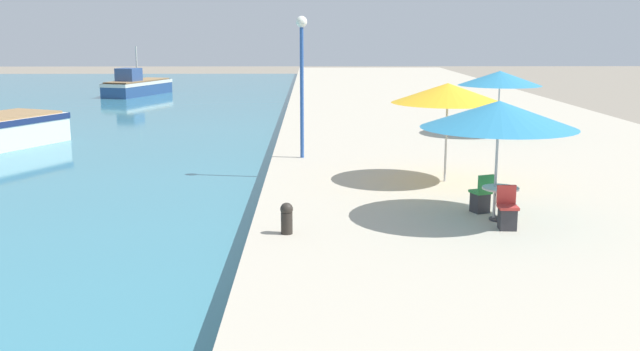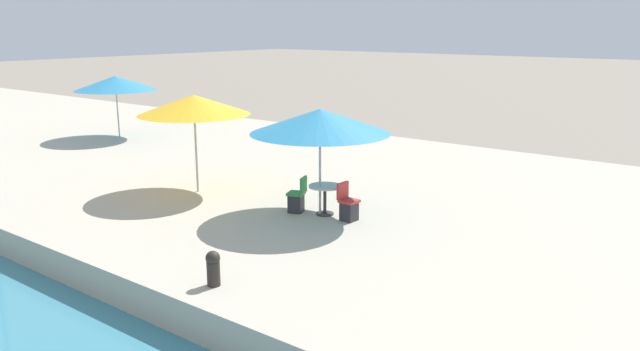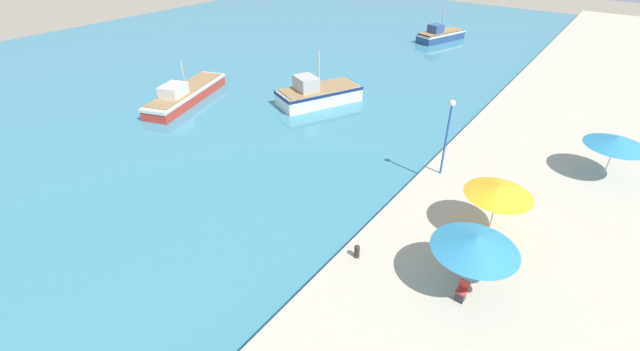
{
  "view_description": "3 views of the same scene",
  "coord_description": "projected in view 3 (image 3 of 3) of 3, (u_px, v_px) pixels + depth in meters",
  "views": [
    {
      "loc": [
        1.29,
        0.06,
        4.82
      ],
      "look_at": [
        1.5,
        16.24,
        1.53
      ],
      "focal_mm": 40.0,
      "sensor_mm": 36.0,
      "label": 1
    },
    {
      "loc": [
        -6.31,
        6.3,
        5.3
      ],
      "look_at": [
        5.34,
        15.26,
        1.73
      ],
      "focal_mm": 35.0,
      "sensor_mm": 36.0,
      "label": 2
    },
    {
      "loc": [
        7.84,
        1.65,
        13.86
      ],
      "look_at": [
        -4.0,
        18.0,
        1.33
      ],
      "focal_mm": 24.0,
      "sensor_mm": 36.0,
      "label": 3
    }
  ],
  "objects": [
    {
      "name": "cafe_table",
      "position": [
        469.0,
        279.0,
        17.15
      ],
      "size": [
        0.8,
        0.8,
        0.74
      ],
      "color": "#333338",
      "rests_on": "quay_promenade"
    },
    {
      "name": "quay_promenade",
      "position": [
        604.0,
        127.0,
        31.36
      ],
      "size": [
        16.0,
        90.0,
        0.73
      ],
      "color": "#BCB29E",
      "rests_on": "ground_plane"
    },
    {
      "name": "fishing_boat_near",
      "position": [
        185.0,
        94.0,
        36.02
      ],
      "size": [
        5.25,
        9.74,
        3.49
      ],
      "rotation": [
        0.0,
        0.0,
        0.33
      ],
      "color": "red",
      "rests_on": "water_basin"
    },
    {
      "name": "water_basin",
      "position": [
        249.0,
        51.0,
        49.49
      ],
      "size": [
        56.0,
        90.0,
        0.04
      ],
      "color": "teal",
      "rests_on": "ground_plane"
    },
    {
      "name": "cafe_umbrella_striped",
      "position": [
        617.0,
        141.0,
        23.68
      ],
      "size": [
        3.29,
        3.29,
        2.54
      ],
      "color": "#B7B7B7",
      "rests_on": "quay_promenade"
    },
    {
      "name": "mooring_bollard",
      "position": [
        357.0,
        251.0,
        18.87
      ],
      "size": [
        0.26,
        0.26,
        0.65
      ],
      "color": "#2D2823",
      "rests_on": "quay_promenade"
    },
    {
      "name": "lamppost",
      "position": [
        449.0,
        125.0,
        23.5
      ],
      "size": [
        0.36,
        0.36,
        4.56
      ],
      "color": "#28519E",
      "rests_on": "quay_promenade"
    },
    {
      "name": "cafe_chair_right",
      "position": [
        461.0,
        294.0,
        16.78
      ],
      "size": [
        0.42,
        0.45,
        0.91
      ],
      "rotation": [
        0.0,
        0.0,
        3.1
      ],
      "color": "#2D2D33",
      "rests_on": "quay_promenade"
    },
    {
      "name": "fishing_boat_far",
      "position": [
        440.0,
        35.0,
        53.02
      ],
      "size": [
        4.18,
        7.0,
        3.65
      ],
      "rotation": [
        0.0,
        0.0,
        -0.33
      ],
      "color": "navy",
      "rests_on": "water_basin"
    },
    {
      "name": "cafe_umbrella_white",
      "position": [
        499.0,
        190.0,
        19.22
      ],
      "size": [
        3.06,
        3.06,
        2.71
      ],
      "color": "#B7B7B7",
      "rests_on": "quay_promenade"
    },
    {
      "name": "cafe_chair_left",
      "position": [
        468.0,
        271.0,
        17.86
      ],
      "size": [
        0.53,
        0.54,
        0.91
      ],
      "rotation": [
        0.0,
        0.0,
        0.36
      ],
      "color": "#2D2D33",
      "rests_on": "quay_promenade"
    },
    {
      "name": "fishing_boat_mid",
      "position": [
        318.0,
        93.0,
        35.68
      ],
      "size": [
        5.55,
        7.53,
        4.33
      ],
      "rotation": [
        0.0,
        0.0,
        -0.43
      ],
      "color": "white",
      "rests_on": "water_basin"
    },
    {
      "name": "cafe_umbrella_pink",
      "position": [
        476.0,
        243.0,
        16.31
      ],
      "size": [
        3.37,
        3.37,
        2.63
      ],
      "color": "#B7B7B7",
      "rests_on": "quay_promenade"
    }
  ]
}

